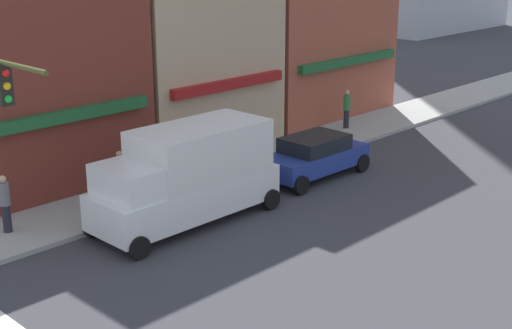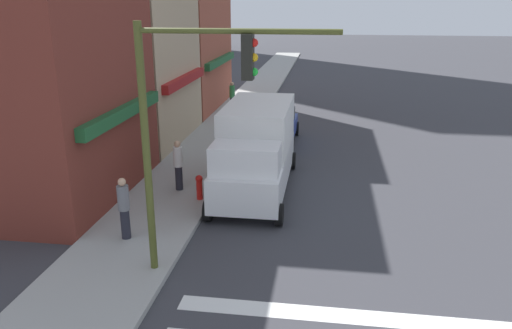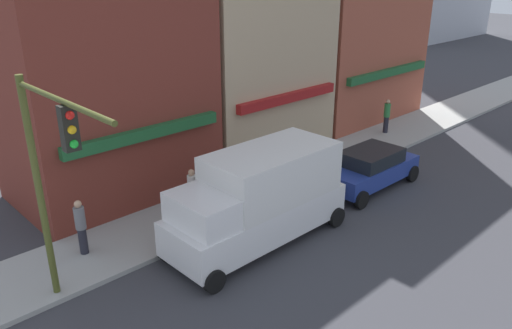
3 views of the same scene
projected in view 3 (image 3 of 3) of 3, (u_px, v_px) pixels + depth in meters
storefront_row at (275, 0)px, 23.11m from camera, size 22.74×5.30×15.47m
traffic_signal at (50, 165)px, 11.32m from camera, size 0.32×4.41×6.04m
box_truck_white at (259, 197)px, 15.64m from camera, size 6.21×2.42×3.04m
sedan_blue at (370, 168)px, 19.86m from camera, size 4.42×2.02×1.59m
pedestrian_white_shirt at (192, 192)px, 17.16m from camera, size 0.32×0.32×1.77m
pedestrian_grey_coat at (81, 226)px, 14.93m from camera, size 0.32×0.32×1.77m
pedestrian_green_top at (387, 115)px, 25.91m from camera, size 0.32×0.32×1.77m
fire_hydrant at (191, 221)px, 16.21m from camera, size 0.24×0.24×0.84m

